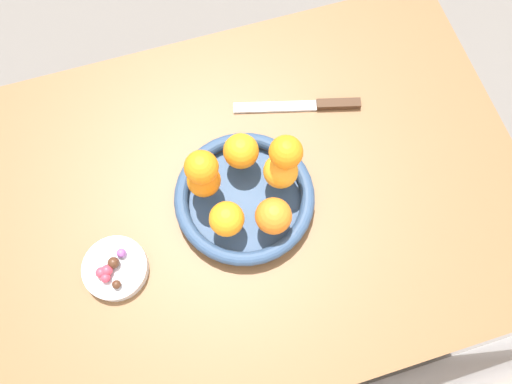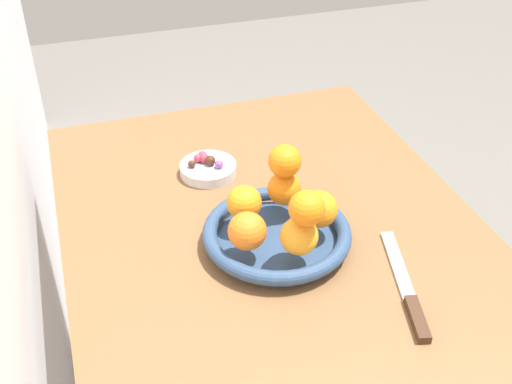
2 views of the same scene
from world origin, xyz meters
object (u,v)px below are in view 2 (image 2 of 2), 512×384
object	(u,v)px
fruit_bowl	(277,236)
orange_1	(298,236)
dining_table	(282,279)
candy_ball_1	(219,164)
candy_dish	(208,169)
candy_ball_0	(202,156)
orange_2	(319,209)
candy_ball_5	(204,158)
knife	(407,292)
orange_6	(285,161)
candy_ball_4	(192,164)
candy_ball_2	(210,160)
candy_ball_3	(198,158)
orange_4	(244,203)
orange_5	(307,208)
orange_0	(247,231)
orange_3	(284,189)

from	to	relation	value
fruit_bowl	orange_1	distance (m)	0.09
dining_table	candy_ball_1	bearing A→B (deg)	12.22
candy_dish	candy_ball_0	size ratio (longest dim) A/B	5.86
orange_2	candy_ball_5	world-z (taller)	orange_2
orange_1	knife	world-z (taller)	orange_1
dining_table	orange_2	xyz separation A→B (m)	(-0.02, -0.06, 0.16)
dining_table	orange_6	xyz separation A→B (m)	(0.06, -0.02, 0.22)
orange_1	knife	size ratio (longest dim) A/B	0.25
fruit_bowl	candy_ball_4	distance (m)	0.28
knife	candy_ball_2	bearing A→B (deg)	25.91
fruit_bowl	candy_ball_5	world-z (taller)	candy_ball_5
dining_table	candy_ball_3	distance (m)	0.31
orange_4	candy_ball_4	xyz separation A→B (m)	(0.21, 0.05, -0.04)
candy_dish	candy_ball_2	world-z (taller)	candy_ball_2
dining_table	knife	distance (m)	0.25
orange_2	orange_6	bearing A→B (deg)	24.51
candy_ball_5	knife	xyz separation A→B (m)	(-0.45, -0.22, -0.03)
orange_5	candy_ball_5	world-z (taller)	orange_5
candy_ball_1	candy_ball_2	size ratio (longest dim) A/B	0.81
candy_dish	candy_ball_0	bearing A→B (deg)	15.38
candy_ball_0	knife	bearing A→B (deg)	-154.20
orange_0	candy_ball_4	world-z (taller)	orange_0
orange_1	candy_ball_2	xyz separation A→B (m)	(0.33, 0.06, -0.04)
candy_ball_0	candy_ball_2	xyz separation A→B (m)	(-0.02, -0.01, 0.00)
candy_dish	orange_2	xyz separation A→B (m)	(-0.27, -0.13, 0.06)
orange_4	candy_ball_3	xyz separation A→B (m)	(0.23, 0.03, -0.04)
fruit_bowl	orange_2	world-z (taller)	orange_2
dining_table	orange_0	size ratio (longest dim) A/B	16.80
dining_table	fruit_bowl	distance (m)	0.11
orange_0	orange_2	bearing A→B (deg)	-81.83
dining_table	candy_ball_1	distance (m)	0.27
orange_2	candy_ball_1	size ratio (longest dim) A/B	3.82
candy_ball_5	candy_ball_3	bearing A→B (deg)	66.83
orange_5	candy_ball_1	size ratio (longest dim) A/B	3.42
orange_1	candy_ball_4	xyz separation A→B (m)	(0.33, 0.10, -0.04)
dining_table	orange_4	distance (m)	0.18
candy_ball_3	candy_ball_5	size ratio (longest dim) A/B	0.86
candy_dish	candy_ball_5	bearing A→B (deg)	25.14
candy_dish	candy_ball_3	xyz separation A→B (m)	(0.02, 0.02, 0.02)
orange_5	orange_3	bearing A→B (deg)	-6.47
candy_ball_0	candy_ball_2	bearing A→B (deg)	-156.31
orange_2	candy_ball_4	distance (m)	0.32
candy_dish	candy_ball_4	xyz separation A→B (m)	(-0.00, 0.03, 0.02)
orange_2	orange_0	bearing A→B (deg)	98.17
orange_5	candy_ball_0	size ratio (longest dim) A/B	2.98
orange_5	candy_ball_5	xyz separation A→B (m)	(0.35, 0.08, -0.10)
orange_0	orange_3	distance (m)	0.14
candy_ball_2	candy_ball_5	distance (m)	0.02
dining_table	candy_ball_0	size ratio (longest dim) A/B	55.32
orange_2	candy_ball_2	size ratio (longest dim) A/B	3.11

